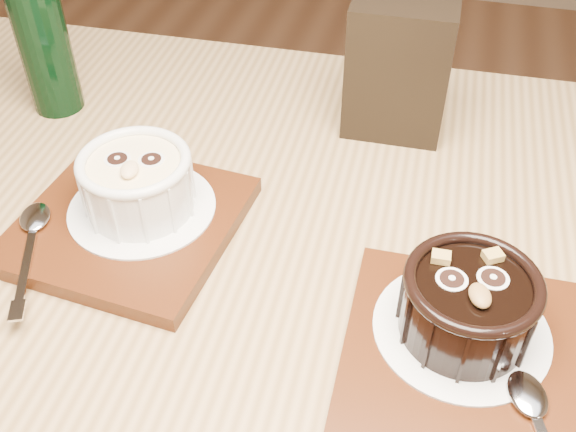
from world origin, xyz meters
The scene contains 10 objects.
table centered at (-0.11, 0.17, 0.66)m, with size 1.22×0.83×0.75m.
tray_left centered at (-0.27, 0.22, 0.76)m, with size 0.18×0.18×0.01m, color #4C210C.
doily_left centered at (-0.26, 0.23, 0.77)m, with size 0.13×0.13×0.00m, color white.
ramekin_white centered at (-0.26, 0.23, 0.80)m, with size 0.10×0.10×0.06m.
spoon_left centered at (-0.33, 0.16, 0.77)m, with size 0.03×0.13×0.01m, color silver, non-canonical shape.
tray_right centered at (0.03, 0.14, 0.76)m, with size 0.18×0.18×0.01m, color #4C210C.
doily_right centered at (0.02, 0.16, 0.77)m, with size 0.13×0.13×0.00m, color white.
ramekin_dark centered at (0.02, 0.16, 0.80)m, with size 0.10×0.10×0.06m.
condiment_stand centered at (-0.06, 0.43, 0.82)m, with size 0.10×0.06×0.14m, color black.
green_bottle centered at (-0.43, 0.38, 0.83)m, with size 0.05×0.05×0.20m.
Camera 1 is at (-0.02, -0.17, 1.16)m, focal length 42.00 mm.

